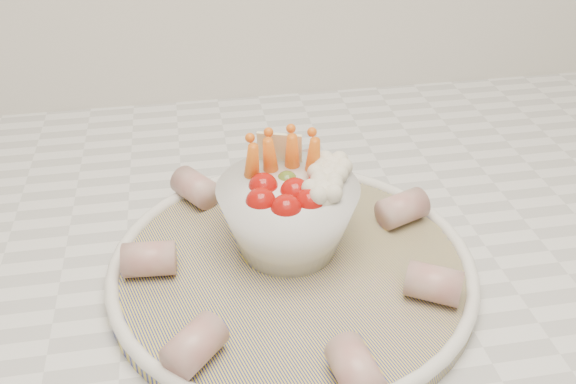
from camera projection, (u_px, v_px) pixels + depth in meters
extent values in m
cube|color=silver|center=(298.00, 238.00, 0.66)|extent=(2.04, 0.62, 0.04)
cylinder|color=navy|center=(292.00, 270.00, 0.57)|extent=(0.40, 0.40, 0.01)
torus|color=silver|center=(292.00, 264.00, 0.57)|extent=(0.33, 0.33, 0.01)
sphere|color=#A60F0A|center=(261.00, 203.00, 0.54)|extent=(0.03, 0.03, 0.03)
sphere|color=#A60F0A|center=(286.00, 210.00, 0.53)|extent=(0.03, 0.03, 0.03)
sphere|color=#A60F0A|center=(310.00, 202.00, 0.54)|extent=(0.03, 0.03, 0.03)
sphere|color=#A60F0A|center=(263.00, 187.00, 0.56)|extent=(0.03, 0.03, 0.03)
sphere|color=#A60F0A|center=(295.00, 192.00, 0.55)|extent=(0.03, 0.03, 0.03)
sphere|color=#A60F0A|center=(317.00, 190.00, 0.55)|extent=(0.03, 0.03, 0.03)
sphere|color=#537125|center=(287.00, 181.00, 0.57)|extent=(0.02, 0.02, 0.02)
cone|color=orange|center=(270.00, 164.00, 0.57)|extent=(0.03, 0.04, 0.06)
cone|color=orange|center=(292.00, 160.00, 0.58)|extent=(0.02, 0.03, 0.06)
cone|color=orange|center=(313.00, 164.00, 0.57)|extent=(0.02, 0.03, 0.06)
cone|color=orange|center=(252.00, 170.00, 0.56)|extent=(0.02, 0.03, 0.06)
sphere|color=silver|center=(327.00, 183.00, 0.56)|extent=(0.03, 0.03, 0.03)
sphere|color=silver|center=(323.00, 197.00, 0.54)|extent=(0.03, 0.03, 0.03)
sphere|color=silver|center=(332.00, 172.00, 0.57)|extent=(0.03, 0.03, 0.03)
cube|color=beige|center=(280.00, 153.00, 0.59)|extent=(0.04, 0.02, 0.04)
cylinder|color=#A14E49|center=(402.00, 208.00, 0.61)|extent=(0.05, 0.04, 0.03)
cylinder|color=#A14E49|center=(308.00, 172.00, 0.67)|extent=(0.04, 0.05, 0.03)
cylinder|color=#A14E49|center=(195.00, 188.00, 0.65)|extent=(0.05, 0.05, 0.03)
cylinder|color=#A14E49|center=(149.00, 259.00, 0.55)|extent=(0.05, 0.03, 0.03)
cylinder|color=#A14E49|center=(195.00, 345.00, 0.47)|extent=(0.05, 0.05, 0.03)
cylinder|color=#A14E49|center=(355.00, 369.00, 0.45)|extent=(0.04, 0.05, 0.03)
cylinder|color=#A14E49|center=(434.00, 284.00, 0.53)|extent=(0.05, 0.05, 0.03)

